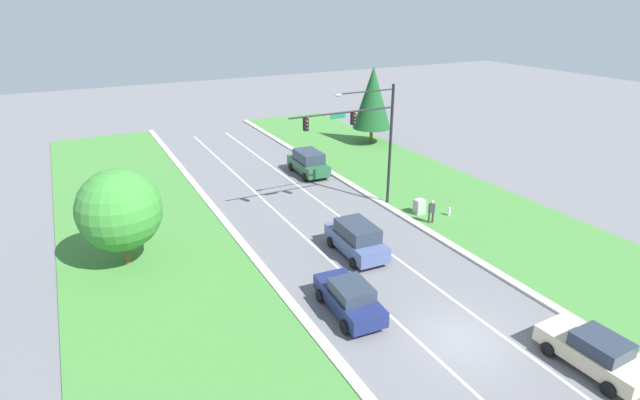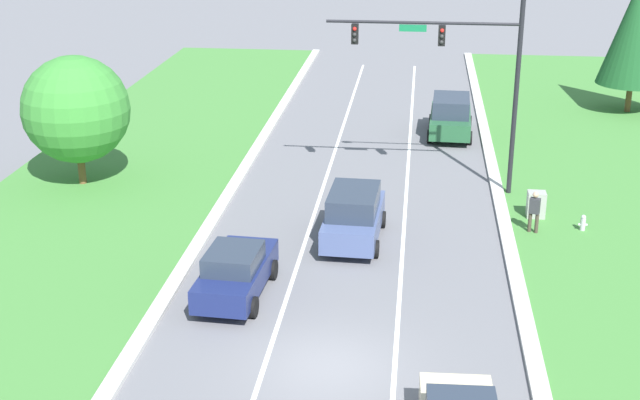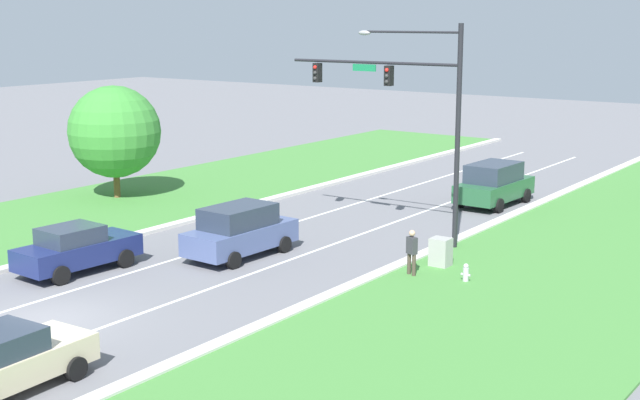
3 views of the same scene
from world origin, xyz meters
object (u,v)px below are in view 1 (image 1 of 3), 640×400
forest_suv (308,162)px  oak_near_left_tree (119,210)px  pedestrian (432,211)px  navy_sedan (349,298)px  utility_cabinet (419,207)px  fire_hydrant (449,212)px  traffic_signal_mast (365,130)px  champagne_sedan (594,352)px  slate_blue_suv (357,239)px  conifer_near_right_tree (373,98)px

forest_suv → oak_near_left_tree: 18.81m
pedestrian → navy_sedan: bearing=52.9°
utility_cabinet → fire_hydrant: (1.62, -1.23, -0.21)m
traffic_signal_mast → pedestrian: bearing=-58.4°
champagne_sedan → slate_blue_suv: slate_blue_suv is taller
traffic_signal_mast → navy_sedan: size_ratio=1.91×
navy_sedan → fire_hydrant: size_ratio=6.53×
utility_cabinet → forest_suv: bearing=105.2°
navy_sedan → pedestrian: size_ratio=2.70×
navy_sedan → champagne_sedan: bearing=-45.5°
pedestrian → conifer_near_right_tree: size_ratio=0.21×
forest_suv → fire_hydrant: (4.70, -12.56, -0.71)m
fire_hydrant → utility_cabinet: bearing=142.8°
fire_hydrant → conifer_near_right_tree: (5.37, 18.34, 4.43)m
navy_sedan → oak_near_left_tree: (-8.81, 9.84, 2.53)m
champagne_sedan → navy_sedan: bearing=128.9°
conifer_near_right_tree → oak_near_left_tree: conifer_near_right_tree is taller
champagne_sedan → navy_sedan: navy_sedan is taller
traffic_signal_mast → forest_suv: (-0.13, 8.63, -4.72)m
champagne_sedan → conifer_near_right_tree: size_ratio=0.56×
champagne_sedan → conifer_near_right_tree: (10.46, 32.98, 3.98)m
traffic_signal_mast → utility_cabinet: size_ratio=7.87×
forest_suv → oak_near_left_tree: bearing=-147.4°
fire_hydrant → navy_sedan: bearing=-150.5°
champagne_sedan → fire_hydrant: size_ratio=6.28×
pedestrian → fire_hydrant: 2.03m
slate_blue_suv → forest_suv: (3.87, 14.35, 0.04)m
oak_near_left_tree → pedestrian: bearing=-10.4°
traffic_signal_mast → champagne_sedan: bearing=-91.6°
champagne_sedan → fire_hydrant: 15.50m
utility_cabinet → oak_near_left_tree: size_ratio=0.20×
navy_sedan → conifer_near_right_tree: bearing=58.8°
forest_suv → utility_cabinet: size_ratio=4.41×
utility_cabinet → conifer_near_right_tree: 18.96m
slate_blue_suv → conifer_near_right_tree: size_ratio=0.60×
forest_suv → oak_near_left_tree: (-16.07, -9.49, 2.33)m
traffic_signal_mast → oak_near_left_tree: (-16.20, -0.86, -2.38)m
pedestrian → oak_near_left_tree: oak_near_left_tree is taller
slate_blue_suv → fire_hydrant: size_ratio=6.72×
forest_suv → conifer_near_right_tree: bearing=31.8°
forest_suv → pedestrian: (2.80, -12.97, -0.11)m
fire_hydrant → slate_blue_suv: bearing=-168.2°
navy_sedan → oak_near_left_tree: 13.44m
pedestrian → oak_near_left_tree: bearing=10.2°
traffic_signal_mast → champagne_sedan: (-0.52, -18.57, -4.97)m
navy_sedan → conifer_near_right_tree: conifer_near_right_tree is taller
forest_suv → utility_cabinet: (3.08, -11.33, -0.50)m
pedestrian → fire_hydrant: bearing=-147.3°
navy_sedan → pedestrian: bearing=35.7°
navy_sedan → forest_suv: 20.64m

